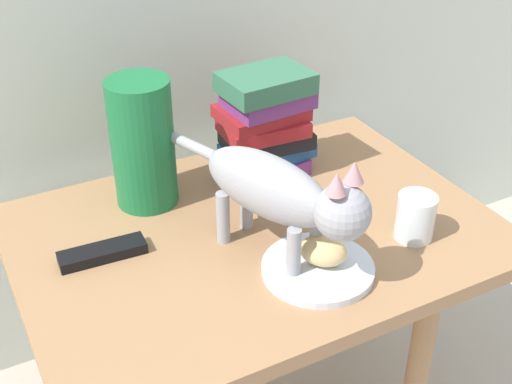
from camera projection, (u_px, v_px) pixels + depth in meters
The scene contains 8 objects.
side_table at pixel (256, 257), 1.28m from camera, with size 0.86×0.62×0.52m.
plate at pixel (318, 269), 1.14m from camera, with size 0.19×0.19×0.01m, color silver.
bread_roll at pixel (323, 251), 1.13m from camera, with size 0.08×0.06×0.05m, color #E0BC7A.
cat at pixel (281, 192), 1.10m from camera, with size 0.20×0.46×0.23m.
book_stack at pixel (265, 124), 1.35m from camera, with size 0.19×0.15×0.23m.
green_vase at pixel (143, 143), 1.26m from camera, with size 0.12×0.12×0.25m, color #196B38.
candle_jar at pixel (415, 219), 1.21m from camera, with size 0.07×0.07×0.08m.
tv_remote at pixel (102, 253), 1.17m from camera, with size 0.15×0.04×0.02m, color black.
Camera 1 is at (-0.47, -0.90, 1.24)m, focal length 47.58 mm.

